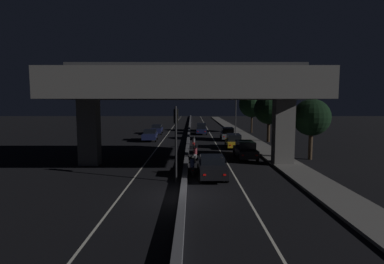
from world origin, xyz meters
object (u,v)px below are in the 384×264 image
motorcycle_red_filtering_far (193,143)px  car_dark_blue_lead_oncoming (149,135)px  car_dark_blue_second_oncoming (156,129)px  motorcycle_white_filtering_mid (194,155)px  car_dark_blue_fifth (201,128)px  street_lamp (232,107)px  car_taxi_yellow_third (233,141)px  motorcycle_black_filtering_near (191,167)px  car_grey_fourth (227,134)px  pedestrian_on_sidewalk (285,148)px  car_black_lead (211,166)px  traffic_light_left_of_median (175,131)px  car_black_second (244,150)px

motorcycle_red_filtering_far → car_dark_blue_lead_oncoming: bearing=46.5°
car_dark_blue_second_oncoming → motorcycle_white_filtering_mid: bearing=13.3°
car_dark_blue_fifth → car_dark_blue_lead_oncoming: 11.71m
car_dark_blue_lead_oncoming → motorcycle_white_filtering_mid: bearing=20.3°
street_lamp → motorcycle_white_filtering_mid: size_ratio=4.13×
street_lamp → car_taxi_yellow_third: bearing=-97.5°
car_taxi_yellow_third → car_dark_blue_lead_oncoming: 12.71m
car_taxi_yellow_third → motorcycle_black_filtering_near: 14.27m
car_grey_fourth → motorcycle_white_filtering_mid: 16.30m
car_dark_blue_second_oncoming → pedestrian_on_sidewalk: pedestrian_on_sidewalk is taller
car_dark_blue_fifth → pedestrian_on_sidewalk: (7.35, -22.43, 0.13)m
car_black_lead → car_grey_fourth: 21.57m
motorcycle_red_filtering_far → traffic_light_left_of_median: bearing=178.3°
street_lamp → motorcycle_red_filtering_far: bearing=-113.8°
traffic_light_left_of_median → car_taxi_yellow_third: 16.48m
car_taxi_yellow_third → motorcycle_black_filtering_near: car_taxi_yellow_third is taller
car_dark_blue_second_oncoming → motorcycle_black_filtering_near: (6.05, -29.11, -0.18)m
car_black_second → motorcycle_white_filtering_mid: bearing=104.2°
street_lamp → motorcycle_red_filtering_far: (-6.76, -15.30, -4.08)m
car_dark_blue_fifth → street_lamp: bearing=-89.4°
street_lamp → motorcycle_red_filtering_far: street_lamp is taller
car_dark_blue_fifth → car_dark_blue_lead_oncoming: car_dark_blue_fifth is taller
street_lamp → car_dark_blue_second_oncoming: street_lamp is taller
car_dark_blue_second_oncoming → traffic_light_left_of_median: bearing=7.6°
car_dark_blue_second_oncoming → pedestrian_on_sidewalk: size_ratio=2.68×
pedestrian_on_sidewalk → car_dark_blue_second_oncoming: bearing=123.6°
car_black_lead → car_taxi_yellow_third: bearing=-14.8°
street_lamp → car_black_lead: (-5.53, -29.37, -3.86)m
car_black_lead → car_dark_blue_second_oncoming: (-7.46, 29.61, 0.01)m
pedestrian_on_sidewalk → car_black_second: bearing=-178.7°
car_taxi_yellow_third → car_grey_fourth: (0.14, 7.37, 0.08)m
car_black_second → motorcycle_black_filtering_near: 8.23m
traffic_light_left_of_median → car_taxi_yellow_third: traffic_light_left_of_median is taller
car_dark_blue_lead_oncoming → pedestrian_on_sidewalk: (14.88, -13.46, 0.26)m
car_grey_fourth → car_dark_blue_second_oncoming: 13.89m
car_black_lead → pedestrian_on_sidewalk: 10.34m
motorcycle_black_filtering_near → motorcycle_red_filtering_far: bearing=-3.5°
car_dark_blue_lead_oncoming → pedestrian_on_sidewalk: pedestrian_on_sidewalk is taller
car_taxi_yellow_third → car_dark_blue_lead_oncoming: (-10.84, 6.64, -0.03)m
traffic_light_left_of_median → car_dark_blue_lead_oncoming: traffic_light_left_of_median is taller
car_grey_fourth → car_dark_blue_fifth: car_grey_fourth is taller
pedestrian_on_sidewalk → car_black_lead: bearing=-136.9°
traffic_light_left_of_median → car_dark_blue_fifth: (2.71, 30.72, -2.56)m
car_black_lead → motorcycle_black_filtering_near: (-1.41, 0.50, -0.17)m
car_black_lead → car_dark_blue_fifth: car_dark_blue_fifth is taller
motorcycle_red_filtering_far → car_black_second: bearing=-142.4°
car_black_second → pedestrian_on_sidewalk: size_ratio=2.37×
traffic_light_left_of_median → car_dark_blue_fifth: traffic_light_left_of_median is taller
car_dark_blue_fifth → motorcycle_white_filtering_mid: 23.85m
car_grey_fourth → motorcycle_white_filtering_mid: size_ratio=2.21×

